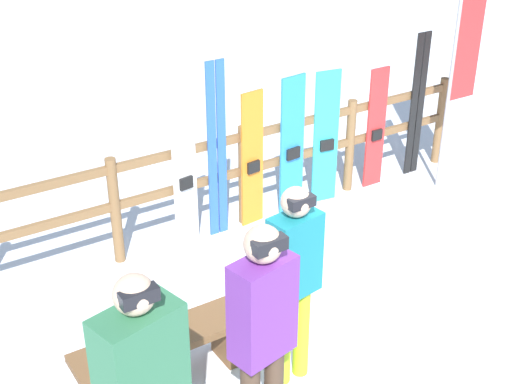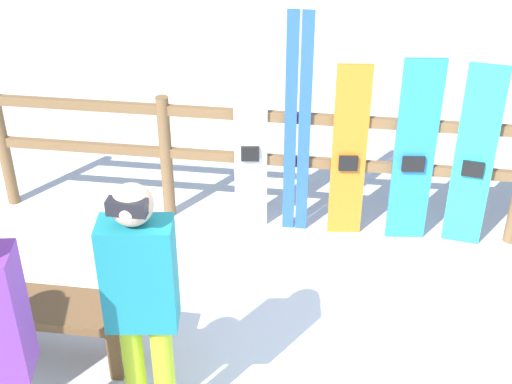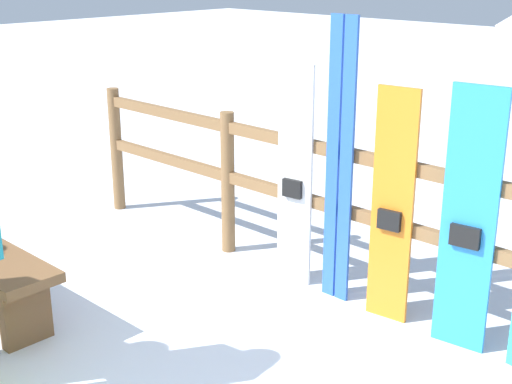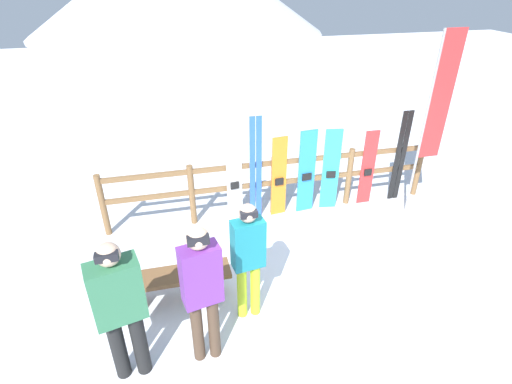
{
  "view_description": "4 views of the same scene",
  "coord_description": "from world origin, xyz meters",
  "px_view_note": "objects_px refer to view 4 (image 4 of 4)",
  "views": [
    {
      "loc": [
        -3.35,
        -3.59,
        3.69
      ],
      "look_at": [
        -0.39,
        1.06,
        0.83
      ],
      "focal_mm": 50.0,
      "sensor_mm": 36.0,
      "label": 1
    },
    {
      "loc": [
        0.04,
        -2.96,
        3.24
      ],
      "look_at": [
        -0.51,
        0.95,
        0.86
      ],
      "focal_mm": 50.0,
      "sensor_mm": 36.0,
      "label": 2
    },
    {
      "loc": [
        2.21,
        -1.53,
        2.11
      ],
      "look_at": [
        -0.44,
        1.23,
        0.84
      ],
      "focal_mm": 50.0,
      "sensor_mm": 36.0,
      "label": 3
    },
    {
      "loc": [
        -1.67,
        -3.75,
        3.79
      ],
      "look_at": [
        -0.49,
        1.17,
        0.88
      ],
      "focal_mm": 28.0,
      "sensor_mm": 36.0,
      "label": 4
    }
  ],
  "objects_px": {
    "person_teal": "(248,254)",
    "snowboard_white": "(234,181)",
    "ski_pair_black": "(400,157)",
    "snowboard_red": "(368,168)",
    "ski_pair_blue": "(256,170)",
    "bench": "(178,280)",
    "snowboard_cyan": "(331,170)",
    "snowboard_orange": "(279,177)",
    "rental_flag": "(435,109)",
    "person_purple": "(202,286)",
    "person_plaid_green": "(120,305)",
    "snowboard_blue": "(307,172)"
  },
  "relations": [
    {
      "from": "ski_pair_black",
      "to": "person_purple",
      "type": "bearing_deg",
      "value": -145.41
    },
    {
      "from": "person_teal",
      "to": "bench",
      "type": "bearing_deg",
      "value": 151.76
    },
    {
      "from": "ski_pair_blue",
      "to": "rental_flag",
      "type": "bearing_deg",
      "value": -8.94
    },
    {
      "from": "bench",
      "to": "snowboard_red",
      "type": "xyz_separation_m",
      "value": [
        3.43,
        1.68,
        0.36
      ]
    },
    {
      "from": "person_teal",
      "to": "ski_pair_black",
      "type": "distance_m",
      "value": 3.85
    },
    {
      "from": "snowboard_blue",
      "to": "ski_pair_black",
      "type": "distance_m",
      "value": 1.74
    },
    {
      "from": "person_plaid_green",
      "to": "snowboard_cyan",
      "type": "bearing_deg",
      "value": 38.73
    },
    {
      "from": "ski_pair_black",
      "to": "snowboard_red",
      "type": "bearing_deg",
      "value": -179.66
    },
    {
      "from": "person_teal",
      "to": "snowboard_white",
      "type": "xyz_separation_m",
      "value": [
        0.24,
        2.12,
        -0.2
      ]
    },
    {
      "from": "snowboard_white",
      "to": "snowboard_orange",
      "type": "bearing_deg",
      "value": -0.0
    },
    {
      "from": "ski_pair_blue",
      "to": "snowboard_orange",
      "type": "height_order",
      "value": "ski_pair_blue"
    },
    {
      "from": "snowboard_cyan",
      "to": "snowboard_red",
      "type": "xyz_separation_m",
      "value": [
        0.7,
        -0.0,
        -0.04
      ]
    },
    {
      "from": "bench",
      "to": "person_purple",
      "type": "distance_m",
      "value": 1.19
    },
    {
      "from": "bench",
      "to": "rental_flag",
      "type": "height_order",
      "value": "rental_flag"
    },
    {
      "from": "person_purple",
      "to": "snowboard_orange",
      "type": "relative_size",
      "value": 1.21
    },
    {
      "from": "person_purple",
      "to": "snowboard_orange",
      "type": "bearing_deg",
      "value": 58.92
    },
    {
      "from": "snowboard_red",
      "to": "snowboard_white",
      "type": "bearing_deg",
      "value": 180.0
    },
    {
      "from": "person_teal",
      "to": "snowboard_white",
      "type": "relative_size",
      "value": 1.07
    },
    {
      "from": "snowboard_orange",
      "to": "snowboard_red",
      "type": "relative_size",
      "value": 1.03
    },
    {
      "from": "person_plaid_green",
      "to": "snowboard_cyan",
      "type": "height_order",
      "value": "person_plaid_green"
    },
    {
      "from": "bench",
      "to": "snowboard_white",
      "type": "xyz_separation_m",
      "value": [
        1.06,
        1.68,
        0.41
      ]
    },
    {
      "from": "bench",
      "to": "person_purple",
      "type": "xyz_separation_m",
      "value": [
        0.24,
        -0.93,
        0.69
      ]
    },
    {
      "from": "snowboard_blue",
      "to": "rental_flag",
      "type": "xyz_separation_m",
      "value": [
        1.87,
        -0.43,
        1.09
      ]
    },
    {
      "from": "snowboard_cyan",
      "to": "snowboard_red",
      "type": "bearing_deg",
      "value": -0.01
    },
    {
      "from": "person_plaid_green",
      "to": "snowboard_blue",
      "type": "height_order",
      "value": "person_plaid_green"
    },
    {
      "from": "person_plaid_green",
      "to": "snowboard_red",
      "type": "xyz_separation_m",
      "value": [
        3.97,
        2.63,
        -0.28
      ]
    },
    {
      "from": "snowboard_cyan",
      "to": "snowboard_orange",
      "type": "bearing_deg",
      "value": -180.0
    },
    {
      "from": "ski_pair_blue",
      "to": "rental_flag",
      "type": "height_order",
      "value": "rental_flag"
    },
    {
      "from": "person_plaid_green",
      "to": "person_purple",
      "type": "relative_size",
      "value": 0.98
    },
    {
      "from": "snowboard_orange",
      "to": "person_plaid_green",
      "type": "bearing_deg",
      "value": -131.91
    },
    {
      "from": "snowboard_orange",
      "to": "snowboard_cyan",
      "type": "xyz_separation_m",
      "value": [
        0.92,
        0.0,
        0.02
      ]
    },
    {
      "from": "ski_pair_blue",
      "to": "snowboard_cyan",
      "type": "relative_size",
      "value": 1.22
    },
    {
      "from": "ski_pair_blue",
      "to": "ski_pair_black",
      "type": "bearing_deg",
      "value": 0.0
    },
    {
      "from": "ski_pair_blue",
      "to": "snowboard_red",
      "type": "height_order",
      "value": "ski_pair_blue"
    },
    {
      "from": "person_teal",
      "to": "snowboard_white",
      "type": "bearing_deg",
      "value": 83.5
    },
    {
      "from": "person_plaid_green",
      "to": "person_purple",
      "type": "xyz_separation_m",
      "value": [
        0.79,
        0.02,
        0.04
      ]
    },
    {
      "from": "ski_pair_black",
      "to": "snowboard_blue",
      "type": "bearing_deg",
      "value": -179.89
    },
    {
      "from": "snowboard_red",
      "to": "ski_pair_black",
      "type": "distance_m",
      "value": 0.62
    },
    {
      "from": "bench",
      "to": "snowboard_white",
      "type": "distance_m",
      "value": 2.03
    },
    {
      "from": "snowboard_white",
      "to": "ski_pair_black",
      "type": "relative_size",
      "value": 0.88
    },
    {
      "from": "person_teal",
      "to": "rental_flag",
      "type": "relative_size",
      "value": 0.53
    },
    {
      "from": "ski_pair_black",
      "to": "ski_pair_blue",
      "type": "bearing_deg",
      "value": 180.0
    },
    {
      "from": "person_plaid_green",
      "to": "snowboard_blue",
      "type": "bearing_deg",
      "value": 42.77
    },
    {
      "from": "person_purple",
      "to": "snowboard_blue",
      "type": "distance_m",
      "value": 3.33
    },
    {
      "from": "person_purple",
      "to": "snowboard_cyan",
      "type": "relative_size",
      "value": 1.17
    },
    {
      "from": "snowboard_orange",
      "to": "ski_pair_black",
      "type": "xyz_separation_m",
      "value": [
        2.21,
        0.0,
        0.13
      ]
    },
    {
      "from": "person_plaid_green",
      "to": "snowboard_cyan",
      "type": "distance_m",
      "value": 4.21
    },
    {
      "from": "snowboard_cyan",
      "to": "snowboard_red",
      "type": "relative_size",
      "value": 1.06
    },
    {
      "from": "person_plaid_green",
      "to": "rental_flag",
      "type": "distance_m",
      "value": 5.27
    },
    {
      "from": "person_purple",
      "to": "ski_pair_blue",
      "type": "distance_m",
      "value": 2.87
    }
  ]
}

